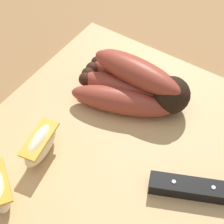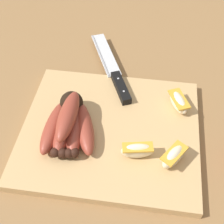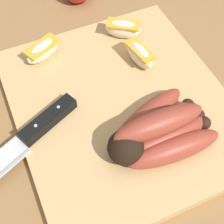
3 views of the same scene
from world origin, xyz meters
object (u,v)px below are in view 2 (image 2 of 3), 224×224
object	(u,v)px
banana_bunch	(69,123)
apple_wedge_middle	(178,102)
chefs_knife	(115,75)
apple_wedge_far	(137,151)
apple_wedge_near	(174,156)

from	to	relation	value
banana_bunch	apple_wedge_middle	distance (m)	0.25
chefs_knife	apple_wedge_middle	xyz separation A→B (m)	(-0.16, 0.08, 0.01)
apple_wedge_far	apple_wedge_near	bearing A→B (deg)	177.97
banana_bunch	chefs_knife	distance (m)	0.19
apple_wedge_far	chefs_knife	bearing A→B (deg)	-71.55
chefs_knife	apple_wedge_middle	size ratio (longest dim) A/B	3.62
banana_bunch	chefs_knife	xyz separation A→B (m)	(-0.07, -0.18, -0.02)
chefs_knife	banana_bunch	bearing A→B (deg)	67.71
apple_wedge_near	apple_wedge_far	world-z (taller)	apple_wedge_far
apple_wedge_middle	apple_wedge_near	bearing A→B (deg)	86.39
banana_bunch	apple_wedge_near	xyz separation A→B (m)	(-0.22, 0.05, -0.00)
apple_wedge_far	apple_wedge_middle	bearing A→B (deg)	-118.73
apple_wedge_near	apple_wedge_far	bearing A→B (deg)	-2.03
apple_wedge_middle	apple_wedge_far	world-z (taller)	apple_wedge_far
apple_wedge_near	apple_wedge_far	xyz separation A→B (m)	(0.07, -0.00, 0.00)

